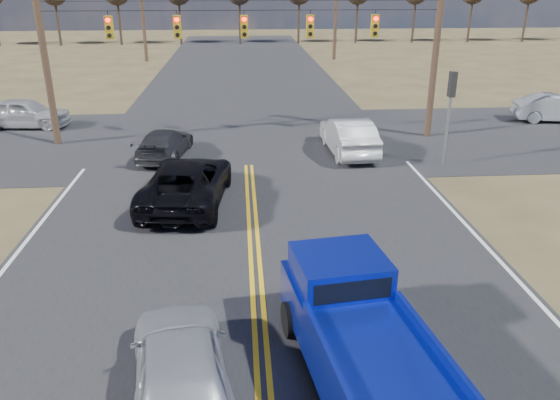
{
  "coord_description": "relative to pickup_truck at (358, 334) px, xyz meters",
  "views": [
    {
      "loc": [
        -0.32,
        -7.85,
        7.33
      ],
      "look_at": [
        0.75,
        6.42,
        1.5
      ],
      "focal_mm": 35.0,
      "sensor_mm": 36.0,
      "label": 1
    }
  ],
  "objects": [
    {
      "name": "black_suv",
      "position": [
        -4.05,
        9.34,
        -0.21
      ],
      "size": [
        3.21,
        5.9,
        1.57
      ],
      "primitive_type": "imported",
      "rotation": [
        0.0,
        0.0,
        3.03
      ],
      "color": "black",
      "rests_on": "ground"
    },
    {
      "name": "silver_suv",
      "position": [
        -3.35,
        -0.39,
        -0.25
      ],
      "size": [
        2.41,
        4.62,
        1.5
      ],
      "primitive_type": "imported",
      "rotation": [
        0.0,
        0.0,
        3.29
      ],
      "color": "#AEB0B6",
      "rests_on": "ground"
    },
    {
      "name": "utility_poles",
      "position": [
        -1.83,
        16.27,
        4.23
      ],
      "size": [
        19.6,
        58.32,
        10.0
      ],
      "color": "#473323",
      "rests_on": "ground"
    },
    {
      "name": "cross_car_east_near",
      "position": [
        15.13,
        19.7,
        -0.26
      ],
      "size": [
        2.23,
        4.65,
        1.47
      ],
      "primitive_type": "imported",
      "rotation": [
        0.0,
        0.0,
        1.41
      ],
      "color": "#9DA1A5",
      "rests_on": "ground"
    },
    {
      "name": "pickup_truck",
      "position": [
        0.0,
        0.0,
        0.0
      ],
      "size": [
        2.77,
        5.71,
        2.06
      ],
      "rotation": [
        0.0,
        0.0,
        0.14
      ],
      "color": "black",
      "rests_on": "ground"
    },
    {
      "name": "cross_car_west",
      "position": [
        -13.44,
        20.53,
        -0.22
      ],
      "size": [
        2.21,
        4.72,
        1.56
      ],
      "primitive_type": "imported",
      "rotation": [
        0.0,
        0.0,
        1.49
      ],
      "color": "silver",
      "rests_on": "ground"
    },
    {
      "name": "treeline",
      "position": [
        -1.83,
        26.24,
        4.7
      ],
      "size": [
        87.0,
        117.8,
        7.4
      ],
      "color": "#33261C",
      "rests_on": "ground"
    },
    {
      "name": "white_car_queue",
      "position": [
        2.68,
        14.77,
        -0.19
      ],
      "size": [
        1.93,
        4.97,
        1.61
      ],
      "primitive_type": "imported",
      "rotation": [
        0.0,
        0.0,
        3.19
      ],
      "color": "#B9B9B9",
      "rests_on": "ground"
    },
    {
      "name": "road_main",
      "position": [
        -1.83,
        9.27,
        -1.0
      ],
      "size": [
        14.0,
        120.0,
        0.02
      ],
      "primitive_type": "cube",
      "color": "#28282B",
      "rests_on": "ground"
    },
    {
      "name": "dgrey_car_queue",
      "position": [
        -5.47,
        14.77,
        -0.38
      ],
      "size": [
        2.42,
        4.51,
        1.24
      ],
      "primitive_type": "imported",
      "rotation": [
        0.0,
        0.0,
        2.98
      ],
      "color": "#2D2C31",
      "rests_on": "ground"
    },
    {
      "name": "signal_gantry",
      "position": [
        -1.33,
        17.06,
        4.06
      ],
      "size": [
        19.6,
        4.83,
        10.0
      ],
      "color": "#473323",
      "rests_on": "ground"
    },
    {
      "name": "road_cross",
      "position": [
        -1.83,
        17.27,
        -1.0
      ],
      "size": [
        120.0,
        12.0,
        0.02
      ],
      "primitive_type": "cube",
      "color": "#28282B",
      "rests_on": "ground"
    }
  ]
}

